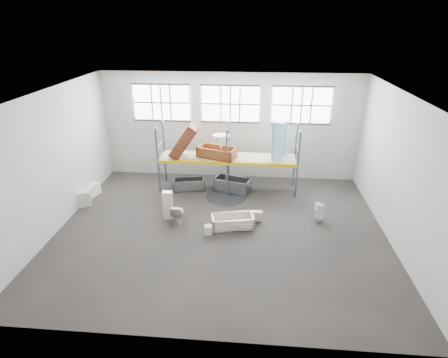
# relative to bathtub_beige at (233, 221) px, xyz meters

# --- Properties ---
(floor) EXTENTS (12.00, 10.00, 0.10)m
(floor) POSITION_rel_bathtub_beige_xyz_m (-0.43, -0.27, -0.28)
(floor) COLOR #413B37
(floor) RESTS_ON ground
(ceiling) EXTENTS (12.00, 10.00, 0.10)m
(ceiling) POSITION_rel_bathtub_beige_xyz_m (-0.43, -0.27, 4.82)
(ceiling) COLOR silver
(ceiling) RESTS_ON ground
(wall_back) EXTENTS (12.00, 0.10, 5.00)m
(wall_back) POSITION_rel_bathtub_beige_xyz_m (-0.43, 4.78, 2.27)
(wall_back) COLOR #B7B2A9
(wall_back) RESTS_ON ground
(wall_front) EXTENTS (12.00, 0.10, 5.00)m
(wall_front) POSITION_rel_bathtub_beige_xyz_m (-0.43, -5.32, 2.27)
(wall_front) COLOR #A09C94
(wall_front) RESTS_ON ground
(wall_left) EXTENTS (0.10, 10.00, 5.00)m
(wall_left) POSITION_rel_bathtub_beige_xyz_m (-6.48, -0.27, 2.27)
(wall_left) COLOR #AEAAA2
(wall_left) RESTS_ON ground
(wall_right) EXTENTS (0.10, 10.00, 5.00)m
(wall_right) POSITION_rel_bathtub_beige_xyz_m (5.62, -0.27, 2.27)
(wall_right) COLOR #A8A39B
(wall_right) RESTS_ON ground
(window_left) EXTENTS (2.60, 0.04, 1.60)m
(window_left) POSITION_rel_bathtub_beige_xyz_m (-3.63, 4.67, 3.37)
(window_left) COLOR white
(window_left) RESTS_ON wall_back
(window_mid) EXTENTS (2.60, 0.04, 1.60)m
(window_mid) POSITION_rel_bathtub_beige_xyz_m (-0.43, 4.67, 3.37)
(window_mid) COLOR white
(window_mid) RESTS_ON wall_back
(window_right) EXTENTS (2.60, 0.04, 1.60)m
(window_right) POSITION_rel_bathtub_beige_xyz_m (2.77, 4.67, 3.37)
(window_right) COLOR white
(window_right) RESTS_ON wall_back
(rack_upright_la) EXTENTS (0.08, 0.08, 3.00)m
(rack_upright_la) POSITION_rel_bathtub_beige_xyz_m (-3.43, 2.63, 1.27)
(rack_upright_la) COLOR slate
(rack_upright_la) RESTS_ON floor
(rack_upright_lb) EXTENTS (0.08, 0.08, 3.00)m
(rack_upright_lb) POSITION_rel_bathtub_beige_xyz_m (-3.43, 3.83, 1.27)
(rack_upright_lb) COLOR slate
(rack_upright_lb) RESTS_ON floor
(rack_upright_ma) EXTENTS (0.08, 0.08, 3.00)m
(rack_upright_ma) POSITION_rel_bathtub_beige_xyz_m (-0.43, 2.63, 1.27)
(rack_upright_ma) COLOR slate
(rack_upright_ma) RESTS_ON floor
(rack_upright_mb) EXTENTS (0.08, 0.08, 3.00)m
(rack_upright_mb) POSITION_rel_bathtub_beige_xyz_m (-0.43, 3.83, 1.27)
(rack_upright_mb) COLOR slate
(rack_upright_mb) RESTS_ON floor
(rack_upright_ra) EXTENTS (0.08, 0.08, 3.00)m
(rack_upright_ra) POSITION_rel_bathtub_beige_xyz_m (2.57, 2.63, 1.27)
(rack_upright_ra) COLOR slate
(rack_upright_ra) RESTS_ON floor
(rack_upright_rb) EXTENTS (0.08, 0.08, 3.00)m
(rack_upright_rb) POSITION_rel_bathtub_beige_xyz_m (2.57, 3.83, 1.27)
(rack_upright_rb) COLOR slate
(rack_upright_rb) RESTS_ON floor
(rack_beam_front) EXTENTS (6.00, 0.10, 0.14)m
(rack_beam_front) POSITION_rel_bathtub_beige_xyz_m (-0.43, 2.63, 1.27)
(rack_beam_front) COLOR yellow
(rack_beam_front) RESTS_ON floor
(rack_beam_back) EXTENTS (6.00, 0.10, 0.14)m
(rack_beam_back) POSITION_rel_bathtub_beige_xyz_m (-0.43, 3.83, 1.27)
(rack_beam_back) COLOR yellow
(rack_beam_back) RESTS_ON floor
(shelf_deck) EXTENTS (5.90, 1.10, 0.03)m
(shelf_deck) POSITION_rel_bathtub_beige_xyz_m (-0.43, 3.23, 1.35)
(shelf_deck) COLOR gray
(shelf_deck) RESTS_ON floor
(wet_patch) EXTENTS (1.80, 1.80, 0.00)m
(wet_patch) POSITION_rel_bathtub_beige_xyz_m (-0.43, 2.43, -0.23)
(wet_patch) COLOR black
(wet_patch) RESTS_ON floor
(bathtub_beige) EXTENTS (1.68, 1.05, 0.46)m
(bathtub_beige) POSITION_rel_bathtub_beige_xyz_m (0.00, 0.00, 0.00)
(bathtub_beige) COLOR beige
(bathtub_beige) RESTS_ON floor
(cistern_spare) EXTENTS (0.39, 0.18, 0.37)m
(cistern_spare) POSITION_rel_bathtub_beige_xyz_m (0.91, 0.42, 0.05)
(cistern_spare) COLOR beige
(cistern_spare) RESTS_ON bathtub_beige
(sink_in_tub) EXTENTS (0.50, 0.50, 0.15)m
(sink_in_tub) POSITION_rel_bathtub_beige_xyz_m (-0.22, 0.38, -0.07)
(sink_in_tub) COLOR beige
(sink_in_tub) RESTS_ON bathtub_beige
(toilet_beige) EXTENTS (0.46, 0.76, 0.75)m
(toilet_beige) POSITION_rel_bathtub_beige_xyz_m (-2.11, 0.19, 0.15)
(toilet_beige) COLOR #C1AFA5
(toilet_beige) RESTS_ON floor
(cistern_tall) EXTENTS (0.39, 0.28, 1.15)m
(cistern_tall) POSITION_rel_bathtub_beige_xyz_m (-2.54, 0.42, 0.34)
(cistern_tall) COLOR #F3D7C6
(cistern_tall) RESTS_ON floor
(toilet_white) EXTENTS (0.41, 0.40, 0.80)m
(toilet_white) POSITION_rel_bathtub_beige_xyz_m (3.30, 0.65, 0.17)
(toilet_white) COLOR white
(toilet_white) RESTS_ON floor
(steel_tub_left) EXTENTS (1.48, 0.92, 0.50)m
(steel_tub_left) POSITION_rel_bathtub_beige_xyz_m (-2.18, 3.03, 0.02)
(steel_tub_left) COLOR #919599
(steel_tub_left) RESTS_ON floor
(steel_tub_right) EXTENTS (1.74, 1.19, 0.58)m
(steel_tub_right) POSITION_rel_bathtub_beige_xyz_m (-0.19, 3.08, 0.06)
(steel_tub_right) COLOR #9EA0A6
(steel_tub_right) RESTS_ON floor
(rust_tub_flat) EXTENTS (1.82, 1.27, 0.47)m
(rust_tub_flat) POSITION_rel_bathtub_beige_xyz_m (-0.90, 3.09, 1.59)
(rust_tub_flat) COLOR #9A542E
(rust_tub_flat) RESTS_ON shelf_deck
(rust_tub_tilted) EXTENTS (1.32, 0.78, 1.59)m
(rust_tub_tilted) POSITION_rel_bathtub_beige_xyz_m (-2.32, 3.01, 2.07)
(rust_tub_tilted) COLOR maroon
(rust_tub_tilted) RESTS_ON shelf_deck
(sink_on_shelf) EXTENTS (0.81, 0.69, 0.62)m
(sink_on_shelf) POSITION_rel_bathtub_beige_xyz_m (-0.71, 2.95, 1.87)
(sink_on_shelf) COLOR white
(sink_on_shelf) RESTS_ON rust_tub_flat
(blue_tub_upright) EXTENTS (0.78, 0.94, 1.73)m
(blue_tub_upright) POSITION_rel_bathtub_beige_xyz_m (1.80, 3.23, 2.17)
(blue_tub_upright) COLOR #A6E9F9
(blue_tub_upright) RESTS_ON shelf_deck
(bucket) EXTENTS (0.35, 0.35, 0.34)m
(bucket) POSITION_rel_bathtub_beige_xyz_m (-0.85, -0.56, -0.06)
(bucket) COLOR white
(bucket) RESTS_ON floor
(carton_near) EXTENTS (0.96, 0.91, 0.65)m
(carton_near) POSITION_rel_bathtub_beige_xyz_m (-6.44, 1.20, 0.10)
(carton_near) COLOR silver
(carton_near) RESTS_ON floor
(carton_far) EXTENTS (0.78, 0.78, 0.51)m
(carton_far) POSITION_rel_bathtub_beige_xyz_m (-6.44, 2.14, 0.03)
(carton_far) COLOR white
(carton_far) RESTS_ON floor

